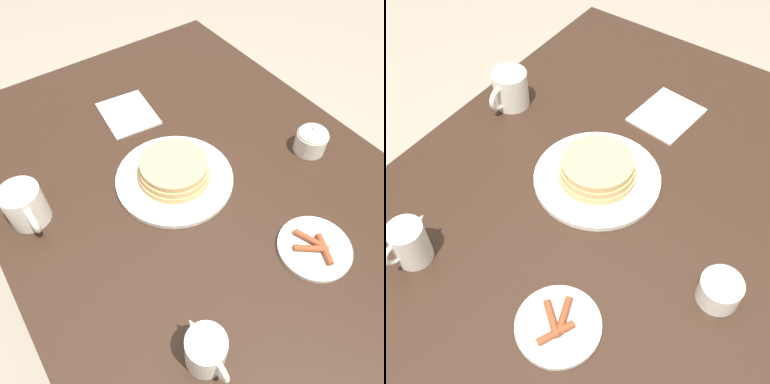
# 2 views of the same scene
# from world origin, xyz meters

# --- Properties ---
(ground_plane) EXTENTS (8.00, 8.00, 0.00)m
(ground_plane) POSITION_xyz_m (0.00, 0.00, 0.00)
(ground_plane) COLOR gray
(dining_table) EXTENTS (1.20, 0.92, 0.73)m
(dining_table) POSITION_xyz_m (0.00, 0.00, 0.61)
(dining_table) COLOR #332116
(dining_table) RESTS_ON ground_plane
(pancake_plate) EXTENTS (0.29, 0.29, 0.06)m
(pancake_plate) POSITION_xyz_m (0.01, -0.04, 0.76)
(pancake_plate) COLOR white
(pancake_plate) RESTS_ON dining_table
(side_plate_bacon) EXTENTS (0.16, 0.16, 0.02)m
(side_plate_bacon) POSITION_xyz_m (0.34, 0.10, 0.74)
(side_plate_bacon) COLOR silver
(side_plate_bacon) RESTS_ON dining_table
(coffee_mug) EXTENTS (0.12, 0.09, 0.09)m
(coffee_mug) POSITION_xyz_m (-0.08, -0.36, 0.78)
(coffee_mug) COLOR silver
(coffee_mug) RESTS_ON dining_table
(creamer_pitcher) EXTENTS (0.11, 0.07, 0.10)m
(creamer_pitcher) POSITION_xyz_m (0.38, -0.22, 0.78)
(creamer_pitcher) COLOR silver
(creamer_pitcher) RESTS_ON dining_table
(sugar_bowl) EXTENTS (0.08, 0.08, 0.08)m
(sugar_bowl) POSITION_xyz_m (0.12, 0.31, 0.77)
(sugar_bowl) COLOR silver
(sugar_bowl) RESTS_ON dining_table
(napkin) EXTENTS (0.18, 0.15, 0.01)m
(napkin) POSITION_xyz_m (-0.27, -0.01, 0.74)
(napkin) COLOR white
(napkin) RESTS_ON dining_table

